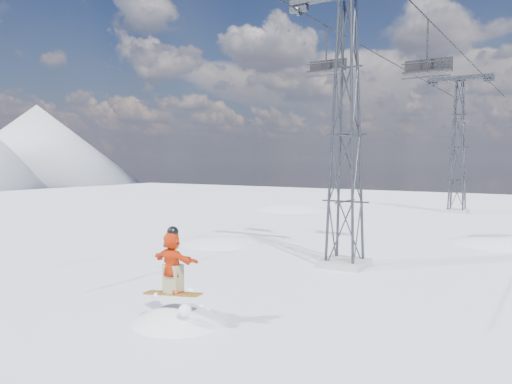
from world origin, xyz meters
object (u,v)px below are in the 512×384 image
at_px(lift_chair_near, 327,67).
at_px(snowboarder_jump, 180,379).
at_px(lift_tower_near, 346,136).
at_px(lift_tower_far, 458,148).

bearing_deg(lift_chair_near, snowboarder_jump, -85.14).
relative_size(lift_tower_near, lift_chair_near, 4.81).
height_order(lift_tower_far, lift_chair_near, lift_tower_far).
distance_m(lift_tower_near, lift_chair_near, 5.07).
distance_m(lift_tower_near, snowboarder_jump, 11.61).
bearing_deg(lift_tower_far, lift_chair_near, -95.70).
xyz_separation_m(lift_tower_far, snowboarder_jump, (-1.17, -34.11, -7.10)).
height_order(lift_tower_near, snowboarder_jump, lift_tower_near).
xyz_separation_m(lift_tower_near, lift_tower_far, (0.00, 25.00, 0.00)).
bearing_deg(snowboarder_jump, lift_tower_far, 88.03).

